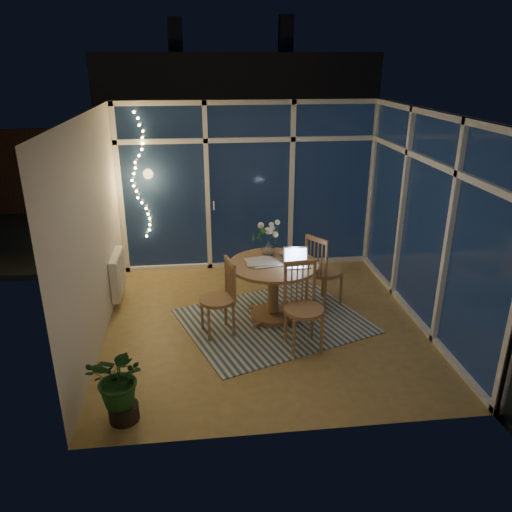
# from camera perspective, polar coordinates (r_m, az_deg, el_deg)

# --- Properties ---
(floor) EXTENTS (4.00, 4.00, 0.00)m
(floor) POSITION_cam_1_polar(r_m,az_deg,el_deg) (6.43, 1.17, -7.71)
(floor) COLOR olive
(floor) RESTS_ON ground
(ceiling) EXTENTS (4.00, 4.00, 0.00)m
(ceiling) POSITION_cam_1_polar(r_m,az_deg,el_deg) (5.64, 1.38, 16.01)
(ceiling) COLOR silver
(ceiling) RESTS_ON wall_back
(wall_back) EXTENTS (4.00, 0.04, 2.60)m
(wall_back) POSITION_cam_1_polar(r_m,az_deg,el_deg) (7.82, -0.76, 7.92)
(wall_back) COLOR silver
(wall_back) RESTS_ON floor
(wall_front) EXTENTS (4.00, 0.04, 2.60)m
(wall_front) POSITION_cam_1_polar(r_m,az_deg,el_deg) (4.08, 5.13, -5.41)
(wall_front) COLOR silver
(wall_front) RESTS_ON floor
(wall_left) EXTENTS (0.04, 4.00, 2.60)m
(wall_left) POSITION_cam_1_polar(r_m,az_deg,el_deg) (5.98, -18.11, 2.49)
(wall_left) COLOR silver
(wall_left) RESTS_ON floor
(wall_right) EXTENTS (0.04, 4.00, 2.60)m
(wall_right) POSITION_cam_1_polar(r_m,az_deg,el_deg) (6.48, 19.11, 3.82)
(wall_right) COLOR silver
(wall_right) RESTS_ON floor
(window_wall_back) EXTENTS (4.00, 0.10, 2.60)m
(window_wall_back) POSITION_cam_1_polar(r_m,az_deg,el_deg) (7.78, -0.73, 7.85)
(window_wall_back) COLOR white
(window_wall_back) RESTS_ON floor
(window_wall_right) EXTENTS (0.10, 4.00, 2.60)m
(window_wall_right) POSITION_cam_1_polar(r_m,az_deg,el_deg) (6.46, 18.79, 3.81)
(window_wall_right) COLOR white
(window_wall_right) RESTS_ON floor
(radiator) EXTENTS (0.10, 0.70, 0.58)m
(radiator) POSITION_cam_1_polar(r_m,az_deg,el_deg) (7.11, -15.53, -1.98)
(radiator) COLOR white
(radiator) RESTS_ON wall_left
(fairy_lights) EXTENTS (0.24, 0.10, 1.85)m
(fairy_lights) POSITION_cam_1_polar(r_m,az_deg,el_deg) (7.66, -13.20, 8.80)
(fairy_lights) COLOR #FFCD66
(fairy_lights) RESTS_ON window_wall_back
(garden_patio) EXTENTS (12.00, 6.00, 0.10)m
(garden_patio) POSITION_cam_1_polar(r_m,az_deg,el_deg) (11.10, 0.23, 4.80)
(garden_patio) COLOR black
(garden_patio) RESTS_ON ground
(garden_fence) EXTENTS (11.00, 0.08, 1.80)m
(garden_fence) POSITION_cam_1_polar(r_m,az_deg,el_deg) (11.31, -2.63, 10.10)
(garden_fence) COLOR #341F13
(garden_fence) RESTS_ON ground
(neighbour_roof) EXTENTS (7.00, 3.00, 2.20)m
(neighbour_roof) POSITION_cam_1_polar(r_m,az_deg,el_deg) (14.13, -2.39, 17.72)
(neighbour_roof) COLOR #31343B
(neighbour_roof) RESTS_ON ground
(garden_shrubs) EXTENTS (0.90, 0.90, 0.90)m
(garden_shrubs) POSITION_cam_1_polar(r_m,az_deg,el_deg) (9.35, -6.53, 4.68)
(garden_shrubs) COLOR black
(garden_shrubs) RESTS_ON ground
(rug) EXTENTS (2.66, 2.40, 0.01)m
(rug) POSITION_cam_1_polar(r_m,az_deg,el_deg) (6.48, 2.05, -7.41)
(rug) COLOR beige
(rug) RESTS_ON floor
(dining_table) EXTENTS (1.44, 1.44, 0.77)m
(dining_table) POSITION_cam_1_polar(r_m,az_deg,el_deg) (6.40, 1.96, -4.02)
(dining_table) COLOR #8E6340
(dining_table) RESTS_ON floor
(chair_left) EXTENTS (0.54, 0.54, 0.96)m
(chair_left) POSITION_cam_1_polar(r_m,az_deg,el_deg) (6.01, -4.48, -4.82)
(chair_left) COLOR #8E6340
(chair_left) RESTS_ON floor
(chair_right) EXTENTS (0.67, 0.67, 1.04)m
(chair_right) POSITION_cam_1_polar(r_m,az_deg,el_deg) (6.74, 7.85, -1.58)
(chair_right) COLOR #8E6340
(chair_right) RESTS_ON floor
(chair_front) EXTENTS (0.53, 0.53, 1.04)m
(chair_front) POSITION_cam_1_polar(r_m,az_deg,el_deg) (5.71, 5.52, -5.91)
(chair_front) COLOR #8E6340
(chair_front) RESTS_ON floor
(laptop) EXTENTS (0.32, 0.28, 0.23)m
(laptop) POSITION_cam_1_polar(r_m,az_deg,el_deg) (6.13, 4.71, -0.17)
(laptop) COLOR silver
(laptop) RESTS_ON dining_table
(flower_vase) EXTENTS (0.26, 0.26, 0.21)m
(flower_vase) POSITION_cam_1_polar(r_m,az_deg,el_deg) (6.45, 1.41, 0.95)
(flower_vase) COLOR silver
(flower_vase) RESTS_ON dining_table
(bowl) EXTENTS (0.19, 0.19, 0.04)m
(bowl) POSITION_cam_1_polar(r_m,az_deg,el_deg) (6.50, 3.36, 0.27)
(bowl) COLOR white
(bowl) RESTS_ON dining_table
(newspapers) EXTENTS (0.39, 0.31, 0.02)m
(newspapers) POSITION_cam_1_polar(r_m,az_deg,el_deg) (6.24, 0.85, -0.70)
(newspapers) COLOR silver
(newspapers) RESTS_ON dining_table
(phone) EXTENTS (0.12, 0.08, 0.01)m
(phone) POSITION_cam_1_polar(r_m,az_deg,el_deg) (6.23, 2.43, -0.85)
(phone) COLOR black
(phone) RESTS_ON dining_table
(potted_plant) EXTENTS (0.68, 0.64, 0.76)m
(potted_plant) POSITION_cam_1_polar(r_m,az_deg,el_deg) (4.85, -15.20, -14.08)
(potted_plant) COLOR #1B4C1E
(potted_plant) RESTS_ON floor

